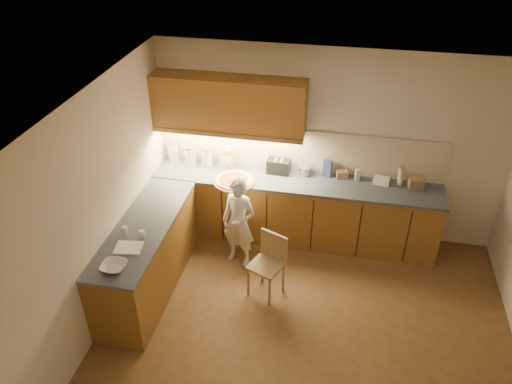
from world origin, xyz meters
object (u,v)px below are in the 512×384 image
oil_jug (229,158)px  wooden_chair (269,260)px  toaster (279,166)px  child (239,222)px  pizza_on_board (234,181)px

oil_jug → wooden_chair: bearing=-57.8°
toaster → child: bearing=-111.6°
child → wooden_chair: child is taller
child → toaster: size_ratio=3.96×
wooden_chair → toaster: (-0.10, 1.25, 0.56)m
wooden_chair → oil_jug: size_ratio=2.40×
pizza_on_board → toaster: pizza_on_board is taller
pizza_on_board → oil_jug: size_ratio=1.62×
child → toaster: bearing=80.3°
child → toaster: (0.36, 0.79, 0.40)m
pizza_on_board → oil_jug: (-0.16, 0.35, 0.13)m
oil_jug → toaster: bearing=0.6°
pizza_on_board → oil_jug: oil_jug is taller
wooden_chair → child: bearing=159.0°
oil_jug → toaster: 0.68m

